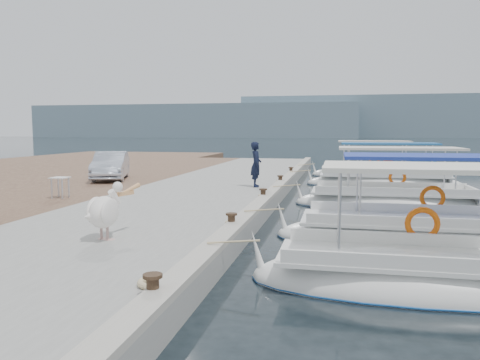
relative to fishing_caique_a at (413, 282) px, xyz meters
name	(u,v)px	position (x,y,z in m)	size (l,w,h in m)	color
ground	(267,220)	(-3.54, 5.87, -0.13)	(400.00, 400.00, 0.00)	black
concrete_quay	(215,191)	(-6.54, 10.87, 0.12)	(6.00, 40.00, 0.50)	gray
quay_curb	(279,185)	(-3.76, 10.87, 0.43)	(0.44, 40.00, 0.12)	#9F9A8D
cobblestone_strip	(109,188)	(-11.54, 10.87, 0.12)	(4.00, 40.00, 0.50)	brown
distant_hills	(402,120)	(26.07, 207.37, 7.49)	(330.00, 60.00, 18.00)	slate
fishing_caique_a	(413,282)	(0.00, 0.00, 0.00)	(5.90, 2.19, 2.83)	white
fishing_caique_b	(428,238)	(0.91, 3.73, 0.00)	(7.73, 2.54, 2.83)	white
fishing_caique_c	(392,203)	(0.67, 9.50, 0.00)	(7.25, 2.44, 2.83)	white
fishing_caique_d	(386,182)	(1.11, 16.37, 0.06)	(7.90, 2.28, 2.83)	white
fishing_caique_e	(370,175)	(0.65, 21.35, 0.00)	(7.20, 2.18, 2.83)	white
mooring_bollards	(263,192)	(-3.89, 7.37, 0.57)	(0.28, 20.28, 0.33)	black
pelican	(105,211)	(-6.24, 0.47, 1.00)	(0.80, 1.56, 1.21)	tan
fisherman	(256,164)	(-4.69, 10.53, 1.31)	(0.69, 0.45, 1.88)	black
parked_car	(111,166)	(-12.02, 12.00, 1.04)	(1.42, 4.06, 1.34)	silver
folding_table	(60,183)	(-10.80, 5.88, 0.90)	(0.55, 0.55, 0.73)	silver
rope_coil	(155,282)	(-4.04, -2.18, 0.42)	(0.54, 0.54, 0.10)	#C6B284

